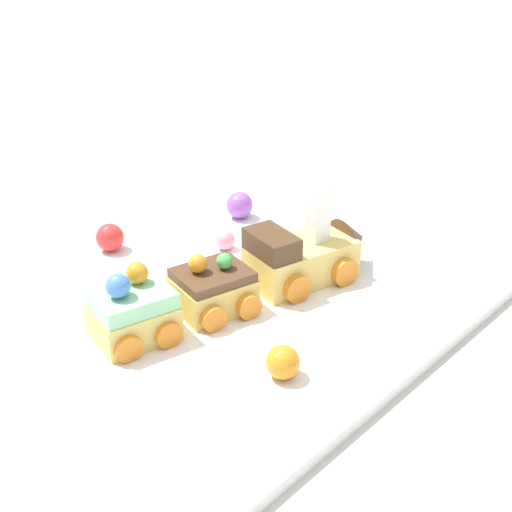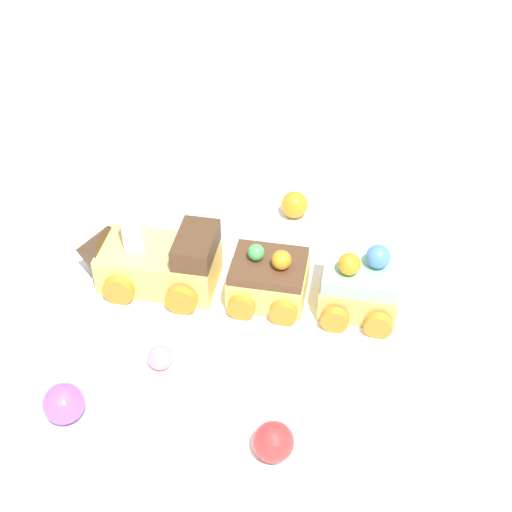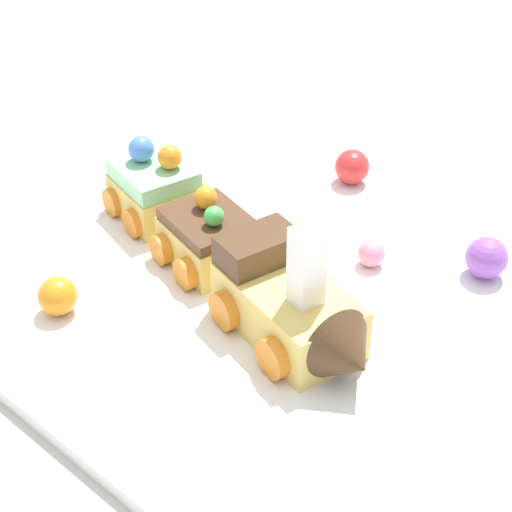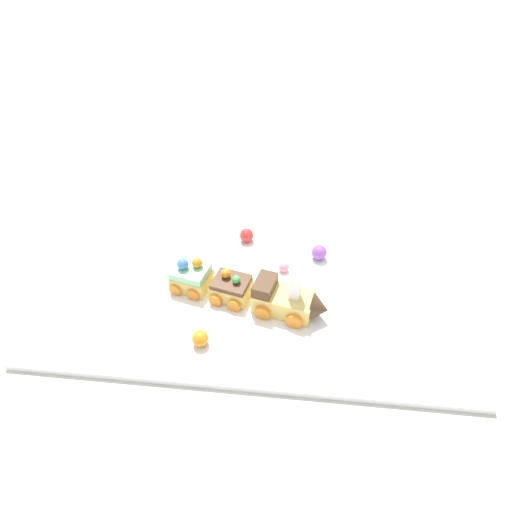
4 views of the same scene
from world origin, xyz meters
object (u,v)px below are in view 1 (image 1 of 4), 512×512
(cake_car_mint, at_px, (131,312))
(cake_car_chocolate, at_px, (213,289))
(gumball_pink, at_px, (225,240))
(gumball_red, at_px, (110,237))
(cake_train_locomotive, at_px, (310,254))
(gumball_purple, at_px, (240,205))
(gumball_orange, at_px, (283,362))

(cake_car_mint, bearing_deg, cake_car_chocolate, 0.02)
(gumball_pink, xyz_separation_m, gumball_red, (-0.09, 0.09, 0.00))
(cake_train_locomotive, height_order, cake_car_mint, cake_train_locomotive)
(cake_car_chocolate, relative_size, gumball_purple, 2.67)
(cake_train_locomotive, height_order, gumball_pink, cake_train_locomotive)
(cake_car_chocolate, bearing_deg, gumball_purple, 50.81)
(cake_train_locomotive, bearing_deg, cake_car_chocolate, 179.95)
(gumball_pink, bearing_deg, cake_car_mint, -161.48)
(cake_train_locomotive, height_order, gumball_purple, cake_train_locomotive)
(cake_car_chocolate, xyz_separation_m, gumball_orange, (-0.03, -0.12, -0.01))
(cake_train_locomotive, bearing_deg, gumball_pink, 111.54)
(gumball_purple, xyz_separation_m, gumball_red, (-0.16, 0.04, -0.00))
(cake_train_locomotive, xyz_separation_m, gumball_pink, (-0.01, 0.10, -0.01))
(gumball_pink, relative_size, gumball_red, 0.70)
(gumball_pink, bearing_deg, gumball_orange, -123.81)
(cake_car_chocolate, distance_m, cake_car_mint, 0.08)
(cake_car_chocolate, xyz_separation_m, gumball_red, (0.01, 0.17, -0.01))
(cake_car_chocolate, height_order, gumball_purple, cake_car_chocolate)
(cake_car_mint, height_order, gumball_orange, cake_car_mint)
(gumball_pink, distance_m, gumball_red, 0.12)
(gumball_pink, height_order, gumball_purple, gumball_purple)
(cake_car_mint, relative_size, gumball_purple, 2.67)
(cake_train_locomotive, distance_m, cake_car_mint, 0.19)
(gumball_purple, bearing_deg, gumball_orange, -129.85)
(gumball_orange, bearing_deg, gumball_red, 81.18)
(cake_car_mint, xyz_separation_m, gumball_orange, (0.04, -0.13, -0.01))
(gumball_orange, distance_m, gumball_purple, 0.31)
(gumball_orange, bearing_deg, gumball_purple, 50.15)
(cake_car_mint, distance_m, gumball_orange, 0.14)
(cake_train_locomotive, xyz_separation_m, cake_car_chocolate, (-0.11, 0.03, -0.01))
(cake_car_chocolate, distance_m, gumball_pink, 0.12)
(cake_train_locomotive, bearing_deg, gumball_red, 131.11)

